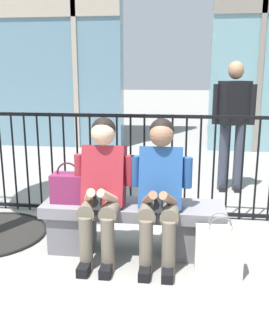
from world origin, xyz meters
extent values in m
plane|color=gray|center=(0.00, 0.00, 0.00)|extent=(60.00, 60.00, 0.00)
cube|color=slate|center=(0.00, 0.00, 0.40)|extent=(1.60, 0.44, 0.10)
cube|color=slate|center=(-0.56, 0.00, 0.17)|extent=(0.36, 0.37, 0.35)
cube|color=slate|center=(0.56, 0.00, 0.17)|extent=(0.36, 0.37, 0.35)
cylinder|color=#6B6051|center=(-0.34, -0.18, 0.47)|extent=(0.15, 0.40, 0.15)
cylinder|color=#6B6051|center=(-0.34, -0.38, 0.23)|extent=(0.11, 0.11, 0.45)
cube|color=black|center=(-0.34, -0.44, 0.04)|extent=(0.09, 0.22, 0.08)
cylinder|color=#6B6051|center=(-0.16, -0.18, 0.47)|extent=(0.15, 0.40, 0.15)
cylinder|color=#6B6051|center=(-0.16, -0.38, 0.23)|extent=(0.11, 0.11, 0.45)
cube|color=black|center=(-0.16, -0.44, 0.04)|extent=(0.09, 0.22, 0.08)
cube|color=maroon|center=(-0.25, -0.04, 0.71)|extent=(0.36, 0.30, 0.55)
cylinder|color=maroon|center=(-0.47, -0.04, 0.76)|extent=(0.08, 0.08, 0.26)
cylinder|color=#DBAD89|center=(-0.33, -0.26, 0.59)|extent=(0.16, 0.28, 0.20)
cylinder|color=maroon|center=(-0.03, -0.04, 0.76)|extent=(0.08, 0.08, 0.26)
cylinder|color=#DBAD89|center=(-0.17, -0.26, 0.59)|extent=(0.16, 0.28, 0.20)
cube|color=black|center=(-0.25, -0.32, 0.57)|extent=(0.07, 0.10, 0.13)
sphere|color=#DBAD89|center=(-0.25, -0.06, 1.08)|extent=(0.20, 0.20, 0.20)
sphere|color=black|center=(-0.25, -0.03, 1.11)|extent=(0.20, 0.20, 0.20)
cylinder|color=#6B6051|center=(0.16, -0.18, 0.47)|extent=(0.15, 0.40, 0.15)
cylinder|color=#6B6051|center=(0.16, -0.38, 0.23)|extent=(0.11, 0.11, 0.45)
cube|color=black|center=(0.16, -0.44, 0.04)|extent=(0.09, 0.22, 0.08)
cylinder|color=#6B6051|center=(0.34, -0.18, 0.47)|extent=(0.15, 0.40, 0.15)
cylinder|color=#6B6051|center=(0.34, -0.38, 0.23)|extent=(0.11, 0.11, 0.45)
cube|color=black|center=(0.34, -0.44, 0.04)|extent=(0.09, 0.22, 0.08)
cube|color=#234C8C|center=(0.25, -0.04, 0.71)|extent=(0.36, 0.30, 0.55)
cylinder|color=#234C8C|center=(0.03, -0.04, 0.76)|extent=(0.08, 0.08, 0.26)
cylinder|color=#8E664C|center=(0.17, -0.26, 0.59)|extent=(0.16, 0.28, 0.20)
cylinder|color=#234C8C|center=(0.47, -0.04, 0.76)|extent=(0.08, 0.08, 0.26)
cylinder|color=#8E664C|center=(0.33, -0.26, 0.59)|extent=(0.16, 0.28, 0.20)
cube|color=black|center=(0.25, -0.32, 0.57)|extent=(0.07, 0.10, 0.13)
sphere|color=#8E664C|center=(0.25, -0.06, 1.08)|extent=(0.20, 0.20, 0.20)
sphere|color=black|center=(0.25, -0.03, 1.11)|extent=(0.20, 0.20, 0.20)
cube|color=#7A234C|center=(-0.58, -0.01, 0.58)|extent=(0.29, 0.20, 0.25)
torus|color=#49152D|center=(-0.58, -0.01, 0.71)|extent=(0.20, 0.02, 0.20)
cube|color=beige|center=(0.73, -0.34, 0.20)|extent=(0.37, 0.15, 0.40)
torus|color=slate|center=(0.73, -0.40, 0.42)|extent=(0.18, 0.01, 0.18)
torus|color=slate|center=(0.73, -0.29, 0.42)|extent=(0.18, 0.01, 0.18)
cylinder|color=#383D4C|center=(0.96, 2.03, 0.45)|extent=(0.13, 0.13, 0.90)
cube|color=black|center=(0.96, 1.99, 0.03)|extent=(0.09, 0.22, 0.06)
cylinder|color=#383D4C|center=(1.16, 2.03, 0.45)|extent=(0.13, 0.13, 0.90)
cube|color=black|center=(1.16, 1.99, 0.03)|extent=(0.09, 0.22, 0.06)
cube|color=black|center=(1.06, 2.03, 1.18)|extent=(0.44, 0.37, 0.56)
cylinder|color=black|center=(0.82, 2.03, 1.16)|extent=(0.08, 0.08, 0.52)
cylinder|color=black|center=(1.29, 2.03, 1.16)|extent=(0.08, 0.08, 0.52)
sphere|color=#8E664C|center=(1.06, 2.03, 1.58)|extent=(0.20, 0.20, 0.20)
sphere|color=#997F59|center=(1.06, 2.05, 1.61)|extent=(0.20, 0.20, 0.20)
cylinder|color=black|center=(-1.65, 0.91, 0.57)|extent=(0.02, 0.02, 1.14)
cylinder|color=black|center=(-1.50, 0.91, 0.57)|extent=(0.02, 0.02, 1.14)
cylinder|color=black|center=(-1.35, 0.91, 0.57)|extent=(0.02, 0.02, 1.14)
cylinder|color=black|center=(-1.20, 0.91, 0.57)|extent=(0.02, 0.02, 1.14)
cylinder|color=black|center=(-1.05, 0.91, 0.57)|extent=(0.02, 0.02, 1.14)
cylinder|color=black|center=(-0.90, 0.91, 0.57)|extent=(0.02, 0.02, 1.14)
cylinder|color=black|center=(-0.75, 0.91, 0.57)|extent=(0.02, 0.02, 1.14)
cylinder|color=black|center=(-0.60, 0.91, 0.57)|extent=(0.02, 0.02, 1.14)
cylinder|color=black|center=(-0.45, 0.91, 0.57)|extent=(0.02, 0.02, 1.14)
cylinder|color=black|center=(-0.30, 0.91, 0.57)|extent=(0.02, 0.02, 1.14)
cylinder|color=black|center=(-0.15, 0.91, 0.57)|extent=(0.02, 0.02, 1.14)
cylinder|color=black|center=(0.00, 0.91, 0.57)|extent=(0.02, 0.02, 1.14)
cylinder|color=black|center=(0.15, 0.91, 0.57)|extent=(0.02, 0.02, 1.14)
cylinder|color=black|center=(0.30, 0.91, 0.57)|extent=(0.02, 0.02, 1.14)
cylinder|color=black|center=(0.45, 0.91, 0.57)|extent=(0.02, 0.02, 1.14)
cylinder|color=black|center=(0.60, 0.91, 0.57)|extent=(0.02, 0.02, 1.14)
cylinder|color=black|center=(0.75, 0.91, 0.57)|extent=(0.02, 0.02, 1.14)
cylinder|color=black|center=(0.90, 0.91, 0.57)|extent=(0.02, 0.02, 1.14)
cylinder|color=black|center=(1.05, 0.91, 0.57)|extent=(0.02, 0.02, 1.14)
cylinder|color=black|center=(1.20, 0.91, 0.57)|extent=(0.02, 0.02, 1.14)
cube|color=black|center=(0.00, 0.91, 0.05)|extent=(9.92, 0.04, 0.04)
cube|color=black|center=(0.00, 0.91, 1.12)|extent=(9.92, 0.04, 0.04)
camera|label=1|loc=(0.44, -3.23, 1.59)|focal=41.73mm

